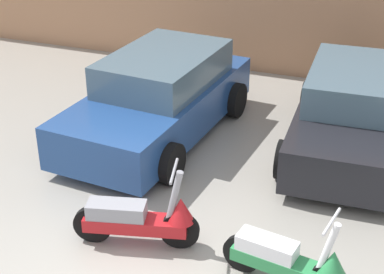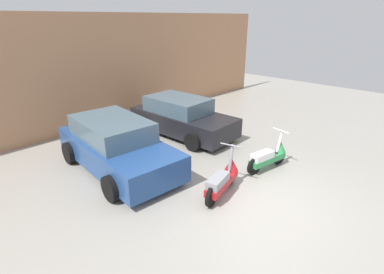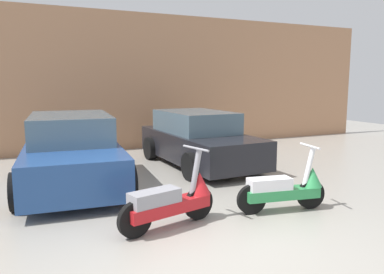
% 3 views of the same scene
% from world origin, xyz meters
% --- Properties ---
extents(ground_plane, '(28.00, 28.00, 0.00)m').
position_xyz_m(ground_plane, '(0.00, 0.00, 0.00)').
color(ground_plane, '#9E998E').
extents(wall_back, '(19.60, 0.12, 4.15)m').
position_xyz_m(wall_back, '(0.00, 7.48, 2.08)').
color(wall_back, tan).
rests_on(wall_back, ground_plane).
extents(scooter_front_left, '(1.57, 0.72, 1.12)m').
position_xyz_m(scooter_front_left, '(-0.26, 0.98, 0.40)').
color(scooter_front_left, black).
rests_on(scooter_front_left, ground_plane).
extents(scooter_front_right, '(1.52, 0.59, 1.06)m').
position_xyz_m(scooter_front_right, '(1.64, 0.86, 0.38)').
color(scooter_front_right, black).
rests_on(scooter_front_right, ground_plane).
extents(car_rear_left, '(2.27, 4.29, 1.41)m').
position_xyz_m(car_rear_left, '(-1.30, 3.92, 0.68)').
color(car_rear_left, navy).
rests_on(car_rear_left, ground_plane).
extents(car_rear_center, '(2.05, 4.01, 1.34)m').
position_xyz_m(car_rear_center, '(1.81, 4.55, 0.64)').
color(car_rear_center, black).
rests_on(car_rear_center, ground_plane).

